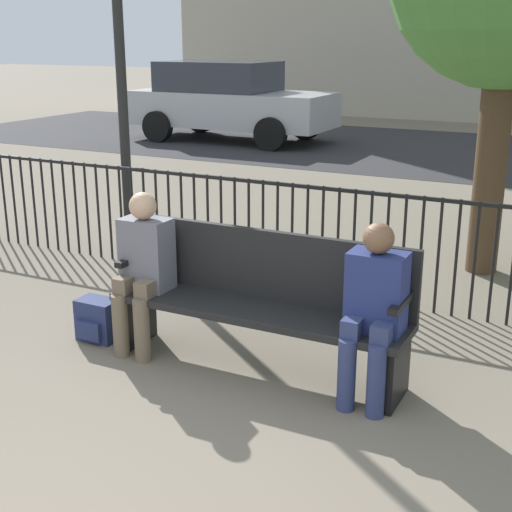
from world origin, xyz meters
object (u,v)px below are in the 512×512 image
seated_person_0 (143,265)px  parked_car_0 (228,100)px  seated_person_1 (373,305)px  backpack (98,320)px  park_bench (262,296)px

seated_person_0 → parked_car_0: (-4.54, 9.46, 0.21)m
seated_person_1 → backpack: size_ratio=3.63×
park_bench → parked_car_0: size_ratio=0.48×
park_bench → seated_person_0: size_ratio=1.79×
seated_person_0 → seated_person_1: size_ratio=1.02×
seated_person_0 → seated_person_1: bearing=-0.0°
seated_person_0 → park_bench: bearing=9.1°
seated_person_1 → backpack: bearing=-179.6°
backpack → seated_person_1: bearing=0.4°
park_bench → seated_person_1: 0.82m
park_bench → backpack: size_ratio=6.59×
parked_car_0 → park_bench: bearing=-60.0°
seated_person_0 → parked_car_0: parked_car_0 is taller
park_bench → seated_person_1: seated_person_1 is taller
seated_person_1 → parked_car_0: parked_car_0 is taller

